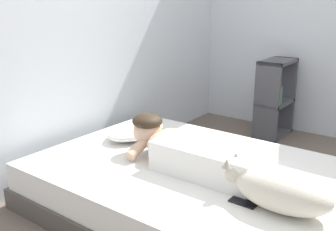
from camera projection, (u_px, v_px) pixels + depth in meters
name	position (u px, v px, depth m)	size (l,w,h in m)	color
back_wall	(62.00, 6.00, 2.77)	(3.98, 0.12, 2.50)	silver
side_wall_right	(334.00, 4.00, 3.58)	(0.10, 6.08, 2.50)	silver
bed	(198.00, 190.00, 2.44)	(1.40, 2.05, 0.31)	#4C4742
pillow	(136.00, 129.00, 2.91)	(0.52, 0.32, 0.11)	white
person_lying	(193.00, 149.00, 2.39)	(0.43, 0.92, 0.27)	white
dog	(276.00, 188.00, 1.90)	(0.26, 0.57, 0.21)	beige
coffee_cup	(157.00, 145.00, 2.65)	(0.12, 0.09, 0.07)	teal
cell_phone	(243.00, 202.00, 1.97)	(0.07, 0.14, 0.01)	black
bookshelf	(274.00, 99.00, 3.75)	(0.45, 0.24, 0.75)	#4C4C51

